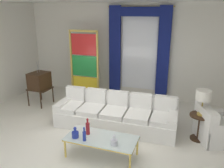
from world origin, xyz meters
TOP-DOWN VIEW (x-y plane):
  - ground_plane at (0.00, 0.00)m, footprint 16.00×16.00m
  - wall_rear at (0.00, 3.06)m, footprint 8.00×0.12m
  - curtained_window at (0.23, 2.89)m, footprint 2.00×0.17m
  - couch_white_long at (0.21, 0.80)m, footprint 2.95×1.04m
  - coffee_table at (0.34, -0.50)m, footprint 1.39×0.63m
  - bottle_blue_decanter at (0.66, -0.66)m, footprint 0.12×0.12m
  - bottle_crystal_tall at (-0.13, -0.66)m, footprint 0.14×0.14m
  - bottle_amber_squat at (0.04, -0.47)m, footprint 0.08×0.08m
  - bottle_ruby_flask at (0.08, -0.71)m, footprint 0.06×0.06m
  - vintage_tv at (-2.41, 1.37)m, footprint 0.62×0.64m
  - armchair_white at (2.48, 0.87)m, footprint 1.06×1.05m
  - stained_glass_divider at (-1.30, 2.19)m, footprint 0.95×0.05m
  - peacock_figurine at (-0.91, 1.87)m, footprint 0.44×0.60m
  - round_side_table at (2.15, 0.81)m, footprint 0.48×0.48m
  - table_lamp_brass at (2.15, 0.81)m, footprint 0.32×0.32m

SIDE VIEW (x-z plane):
  - ground_plane at x=0.00m, z-range 0.00..0.00m
  - peacock_figurine at x=-0.91m, z-range -0.03..0.47m
  - armchair_white at x=2.48m, z-range -0.11..0.69m
  - couch_white_long at x=0.21m, z-range -0.12..0.74m
  - round_side_table at x=2.15m, z-range 0.06..0.65m
  - coffee_table at x=0.34m, z-range 0.17..0.58m
  - bottle_blue_decanter at x=0.66m, z-range 0.38..0.58m
  - bottle_crystal_tall at x=-0.13m, z-range 0.37..0.60m
  - bottle_ruby_flask at x=0.08m, z-range 0.38..0.66m
  - bottle_amber_squat at x=0.04m, z-range 0.38..0.72m
  - vintage_tv at x=-2.41m, z-range 0.06..1.40m
  - table_lamp_brass at x=2.15m, z-range 0.74..1.31m
  - stained_glass_divider at x=-1.30m, z-range -0.04..2.16m
  - wall_rear at x=0.00m, z-range 0.00..3.00m
  - curtained_window at x=0.23m, z-range 0.39..3.09m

